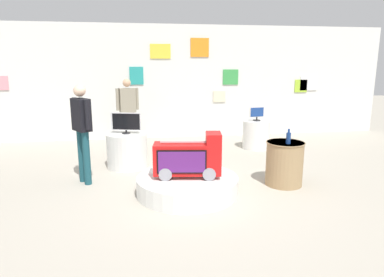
{
  "coord_description": "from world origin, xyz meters",
  "views": [
    {
      "loc": [
        -0.89,
        -5.23,
        2.04
      ],
      "look_at": [
        0.06,
        0.58,
        0.75
      ],
      "focal_mm": 32.07,
      "sensor_mm": 36.0,
      "label": 1
    }
  ],
  "objects_px": {
    "side_table_round": "(284,163)",
    "shopper_browsing_near_truck": "(82,126)",
    "tv_on_left_rear": "(126,122)",
    "shopper_browsing_rear": "(128,107)",
    "novelty_firetruck_tv": "(189,159)",
    "display_pedestal_center_rear": "(256,135)",
    "display_pedestal_left_rear": "(127,150)",
    "bottle_on_side_table": "(288,138)",
    "main_display_pedestal": "(187,185)",
    "tv_on_center_rear": "(257,113)"
  },
  "relations": [
    {
      "from": "tv_on_left_rear",
      "to": "tv_on_center_rear",
      "type": "relative_size",
      "value": 1.58
    },
    {
      "from": "novelty_firetruck_tv",
      "to": "display_pedestal_center_rear",
      "type": "bearing_deg",
      "value": 52.63
    },
    {
      "from": "display_pedestal_center_rear",
      "to": "side_table_round",
      "type": "relative_size",
      "value": 0.92
    },
    {
      "from": "display_pedestal_center_rear",
      "to": "side_table_round",
      "type": "xyz_separation_m",
      "value": [
        -0.4,
        -2.54,
        0.04
      ]
    },
    {
      "from": "novelty_firetruck_tv",
      "to": "side_table_round",
      "type": "height_order",
      "value": "novelty_firetruck_tv"
    },
    {
      "from": "bottle_on_side_table",
      "to": "main_display_pedestal",
      "type": "bearing_deg",
      "value": -178.45
    },
    {
      "from": "display_pedestal_left_rear",
      "to": "shopper_browsing_rear",
      "type": "distance_m",
      "value": 1.94
    },
    {
      "from": "bottle_on_side_table",
      "to": "shopper_browsing_rear",
      "type": "height_order",
      "value": "shopper_browsing_rear"
    },
    {
      "from": "novelty_firetruck_tv",
      "to": "side_table_round",
      "type": "xyz_separation_m",
      "value": [
        1.68,
        0.18,
        -0.19
      ]
    },
    {
      "from": "display_pedestal_left_rear",
      "to": "shopper_browsing_near_truck",
      "type": "distance_m",
      "value": 1.27
    },
    {
      "from": "display_pedestal_center_rear",
      "to": "side_table_round",
      "type": "distance_m",
      "value": 2.58
    },
    {
      "from": "main_display_pedestal",
      "to": "shopper_browsing_near_truck",
      "type": "distance_m",
      "value": 2.05
    },
    {
      "from": "novelty_firetruck_tv",
      "to": "shopper_browsing_rear",
      "type": "bearing_deg",
      "value": 105.99
    },
    {
      "from": "main_display_pedestal",
      "to": "shopper_browsing_rear",
      "type": "xyz_separation_m",
      "value": [
        -0.98,
        3.47,
        0.84
      ]
    },
    {
      "from": "display_pedestal_left_rear",
      "to": "tv_on_left_rear",
      "type": "xyz_separation_m",
      "value": [
        0.0,
        -0.0,
        0.57
      ]
    },
    {
      "from": "side_table_round",
      "to": "shopper_browsing_near_truck",
      "type": "height_order",
      "value": "shopper_browsing_near_truck"
    },
    {
      "from": "display_pedestal_center_rear",
      "to": "bottle_on_side_table",
      "type": "bearing_deg",
      "value": -98.8
    },
    {
      "from": "tv_on_center_rear",
      "to": "display_pedestal_left_rear",
      "type": "bearing_deg",
      "value": -160.77
    },
    {
      "from": "tv_on_left_rear",
      "to": "shopper_browsing_rear",
      "type": "distance_m",
      "value": 1.84
    },
    {
      "from": "bottle_on_side_table",
      "to": "tv_on_left_rear",
      "type": "bearing_deg",
      "value": 149.21
    },
    {
      "from": "side_table_round",
      "to": "bottle_on_side_table",
      "type": "relative_size",
      "value": 3.01
    },
    {
      "from": "novelty_firetruck_tv",
      "to": "display_pedestal_center_rear",
      "type": "height_order",
      "value": "novelty_firetruck_tv"
    },
    {
      "from": "tv_on_left_rear",
      "to": "main_display_pedestal",
      "type": "bearing_deg",
      "value": -59.12
    },
    {
      "from": "bottle_on_side_table",
      "to": "shopper_browsing_near_truck",
      "type": "xyz_separation_m",
      "value": [
        -3.36,
        0.76,
        0.15
      ]
    },
    {
      "from": "tv_on_center_rear",
      "to": "side_table_round",
      "type": "relative_size",
      "value": 0.49
    },
    {
      "from": "novelty_firetruck_tv",
      "to": "tv_on_left_rear",
      "type": "distance_m",
      "value": 1.95
    },
    {
      "from": "display_pedestal_left_rear",
      "to": "side_table_round",
      "type": "xyz_separation_m",
      "value": [
        2.67,
        -1.47,
        0.04
      ]
    },
    {
      "from": "shopper_browsing_rear",
      "to": "novelty_firetruck_tv",
      "type": "bearing_deg",
      "value": -74.01
    },
    {
      "from": "main_display_pedestal",
      "to": "shopper_browsing_rear",
      "type": "distance_m",
      "value": 3.7
    },
    {
      "from": "display_pedestal_center_rear",
      "to": "tv_on_center_rear",
      "type": "bearing_deg",
      "value": -98.49
    },
    {
      "from": "display_pedestal_left_rear",
      "to": "side_table_round",
      "type": "height_order",
      "value": "side_table_round"
    },
    {
      "from": "main_display_pedestal",
      "to": "bottle_on_side_table",
      "type": "distance_m",
      "value": 1.83
    },
    {
      "from": "side_table_round",
      "to": "shopper_browsing_near_truck",
      "type": "bearing_deg",
      "value": 169.33
    },
    {
      "from": "display_pedestal_center_rear",
      "to": "bottle_on_side_table",
      "type": "xyz_separation_m",
      "value": [
        -0.41,
        -2.66,
        0.5
      ]
    },
    {
      "from": "side_table_round",
      "to": "display_pedestal_left_rear",
      "type": "bearing_deg",
      "value": 151.21
    },
    {
      "from": "tv_on_center_rear",
      "to": "shopper_browsing_rear",
      "type": "bearing_deg",
      "value": 166.13
    },
    {
      "from": "shopper_browsing_near_truck",
      "to": "display_pedestal_center_rear",
      "type": "bearing_deg",
      "value": 26.82
    },
    {
      "from": "tv_on_left_rear",
      "to": "bottle_on_side_table",
      "type": "relative_size",
      "value": 2.34
    },
    {
      "from": "main_display_pedestal",
      "to": "display_pedestal_left_rear",
      "type": "xyz_separation_m",
      "value": [
        -0.98,
        1.63,
        0.2
      ]
    },
    {
      "from": "tv_on_left_rear",
      "to": "bottle_on_side_table",
      "type": "distance_m",
      "value": 3.1
    },
    {
      "from": "bottle_on_side_table",
      "to": "display_pedestal_left_rear",
      "type": "bearing_deg",
      "value": 149.16
    },
    {
      "from": "side_table_round",
      "to": "bottle_on_side_table",
      "type": "xyz_separation_m",
      "value": [
        -0.01,
        -0.12,
        0.47
      ]
    },
    {
      "from": "novelty_firetruck_tv",
      "to": "side_table_round",
      "type": "distance_m",
      "value": 1.7
    },
    {
      "from": "bottle_on_side_table",
      "to": "novelty_firetruck_tv",
      "type": "bearing_deg",
      "value": -178.09
    },
    {
      "from": "display_pedestal_left_rear",
      "to": "bottle_on_side_table",
      "type": "xyz_separation_m",
      "value": [
        2.66,
        -1.59,
        0.5
      ]
    },
    {
      "from": "shopper_browsing_rear",
      "to": "tv_on_left_rear",
      "type": "bearing_deg",
      "value": -89.96
    },
    {
      "from": "novelty_firetruck_tv",
      "to": "tv_on_left_rear",
      "type": "xyz_separation_m",
      "value": [
        -0.99,
        1.64,
        0.34
      ]
    },
    {
      "from": "side_table_round",
      "to": "bottle_on_side_table",
      "type": "distance_m",
      "value": 0.48
    },
    {
      "from": "main_display_pedestal",
      "to": "display_pedestal_center_rear",
      "type": "height_order",
      "value": "display_pedestal_center_rear"
    },
    {
      "from": "main_display_pedestal",
      "to": "tv_on_left_rear",
      "type": "relative_size",
      "value": 2.77
    }
  ]
}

